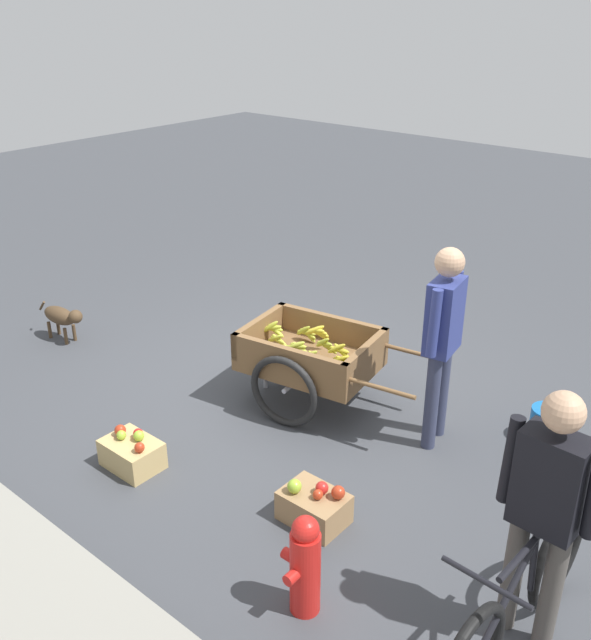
% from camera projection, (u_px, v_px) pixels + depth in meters
% --- Properties ---
extents(ground_plane, '(24.00, 24.00, 0.00)m').
position_uv_depth(ground_plane, '(286.00, 392.00, 6.38)').
color(ground_plane, '#3D3F44').
extents(fruit_cart, '(1.75, 1.04, 0.73)m').
position_uv_depth(fruit_cart, '(310.00, 358.00, 6.04)').
color(fruit_cart, brown).
rests_on(fruit_cart, ground).
extents(vendor_person, '(0.25, 0.54, 1.64)m').
position_uv_depth(vendor_person, '(443.00, 330.00, 5.29)').
color(vendor_person, '#333851').
rests_on(vendor_person, ground).
extents(bicycle, '(0.46, 1.66, 0.85)m').
position_uv_depth(bicycle, '(518.00, 603.00, 3.72)').
color(bicycle, black).
rests_on(bicycle, ground).
extents(cyclist_person, '(0.52, 0.22, 1.58)m').
position_uv_depth(cyclist_person, '(547.00, 501.00, 3.57)').
color(cyclist_person, '#4C4742').
rests_on(cyclist_person, ground).
extents(dog, '(0.67, 0.21, 0.40)m').
position_uv_depth(dog, '(62.00, 316.00, 7.23)').
color(dog, '#4C3823').
rests_on(dog, ground).
extents(fire_hydrant, '(0.25, 0.25, 0.67)m').
position_uv_depth(fire_hydrant, '(305.00, 565.00, 3.99)').
color(fire_hydrant, red).
rests_on(fire_hydrant, ground).
extents(plastic_bucket, '(0.26, 0.26, 0.29)m').
position_uv_depth(plastic_bucket, '(546.00, 424.00, 5.64)').
color(plastic_bucket, '#1966B2').
rests_on(plastic_bucket, ground).
extents(apple_crate, '(0.44, 0.32, 0.32)m').
position_uv_depth(apple_crate, '(314.00, 506.00, 4.77)').
color(apple_crate, '#99754C').
rests_on(apple_crate, ground).
extents(mixed_fruit_crate, '(0.44, 0.32, 0.31)m').
position_uv_depth(mixed_fruit_crate, '(132.00, 453.00, 5.33)').
color(mixed_fruit_crate, tan).
rests_on(mixed_fruit_crate, ground).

